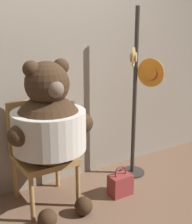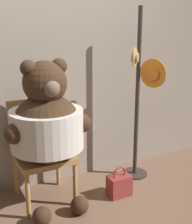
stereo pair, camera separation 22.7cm
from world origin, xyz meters
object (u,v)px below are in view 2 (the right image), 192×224
Objects in this scene: teddy_bear at (47,124)px; hat_display_rack at (142,99)px; chair at (40,147)px; handbag_on_ground at (119,185)px.

teddy_bear is 0.75× the size of hat_display_rack.
handbag_on_ground is at bearing -27.26° from chair.
chair is 1.13m from hat_display_rack.
teddy_bear reaches higher than handbag_on_ground.
chair is 0.31m from teddy_bear.
handbag_on_ground is (0.64, -0.18, -0.67)m from teddy_bear.
teddy_bear is at bearing 164.46° from handbag_on_ground.
chair is 3.10× the size of handbag_on_ground.
hat_display_rack is 5.84× the size of handbag_on_ground.
hat_display_rack is at bearing 2.47° from teddy_bear.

